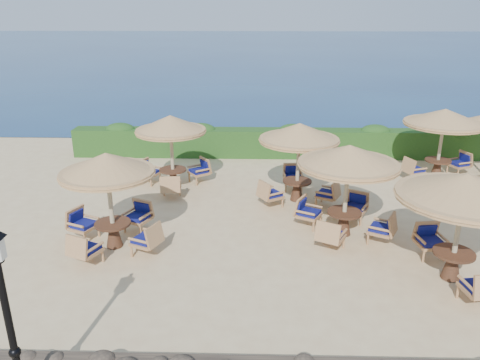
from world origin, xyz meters
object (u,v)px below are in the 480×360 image
cafe_set_0 (109,187)px  cafe_set_4 (299,147)px  lamp_post (11,333)px  cafe_set_3 (171,139)px  cafe_set_1 (348,174)px  cafe_set_2 (464,199)px  cafe_set_5 (443,126)px

cafe_set_0 → cafe_set_4: (5.22, 3.42, 0.14)m
lamp_post → cafe_set_3: size_ratio=1.20×
cafe_set_1 → cafe_set_3: size_ratio=1.01×
cafe_set_1 → cafe_set_2: bearing=-46.6°
cafe_set_2 → cafe_set_3: size_ratio=1.11×
cafe_set_0 → cafe_set_3: 4.56m
lamp_post → cafe_set_0: (-0.16, 5.59, 0.17)m
cafe_set_3 → cafe_set_0: bearing=-101.2°
cafe_set_1 → cafe_set_0: bearing=-171.8°
cafe_set_1 → cafe_set_4: bearing=113.8°
cafe_set_1 → cafe_set_3: (-5.45, 3.56, 0.01)m
cafe_set_1 → cafe_set_4: 2.75m
cafe_set_2 → cafe_set_3: (-7.61, 5.84, -0.23)m
cafe_set_1 → cafe_set_5: 6.64m
cafe_set_3 → cafe_set_5: bearing=8.0°
cafe_set_2 → cafe_set_4: (-3.27, 4.79, -0.19)m
cafe_set_4 → cafe_set_0: bearing=-146.8°
cafe_set_1 → cafe_set_4: same height
lamp_post → cafe_set_3: (0.72, 10.07, 0.28)m
cafe_set_2 → cafe_set_1: bearing=133.4°
lamp_post → cafe_set_3: lamp_post is taller
cafe_set_0 → cafe_set_2: bearing=-9.1°
cafe_set_2 → cafe_set_4: 5.80m
lamp_post → cafe_set_1: (6.17, 6.50, 0.27)m
cafe_set_2 → cafe_set_4: same height
cafe_set_2 → cafe_set_0: bearing=170.9°
cafe_set_0 → cafe_set_2: 8.60m
lamp_post → cafe_set_2: bearing=26.9°
cafe_set_1 → cafe_set_4: (-1.11, 2.51, 0.05)m
cafe_set_0 → cafe_set_1: bearing=8.2°
cafe_set_3 → cafe_set_5: size_ratio=0.95×
cafe_set_3 → cafe_set_1: bearing=-33.2°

